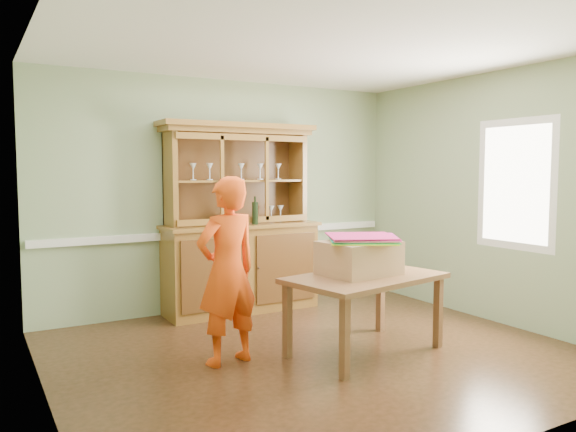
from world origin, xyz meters
TOP-DOWN VIEW (x-y plane):
  - floor at (0.00, 0.00)m, footprint 4.50×4.50m
  - ceiling at (0.00, 0.00)m, footprint 4.50×4.50m
  - wall_back at (0.00, 2.00)m, footprint 4.50×0.00m
  - wall_left at (-2.25, 0.00)m, footprint 0.00×4.00m
  - wall_right at (2.25, 0.00)m, footprint 0.00×4.00m
  - wall_front at (0.00, -2.00)m, footprint 4.50×0.00m
  - chair_rail at (0.00, 1.98)m, footprint 4.41×0.05m
  - framed_map at (-2.23, 0.30)m, footprint 0.03×0.60m
  - window_panel at (2.23, -0.30)m, footprint 0.03×0.96m
  - china_hutch at (0.05, 1.75)m, footprint 1.86×0.61m
  - dining_table at (0.39, -0.19)m, footprint 1.54×1.09m
  - cardboard_box at (0.37, -0.12)m, footprint 0.70×0.58m
  - kite_stack at (0.41, -0.13)m, footprint 0.78×0.78m
  - person at (-0.81, 0.16)m, footprint 0.64×0.48m

SIDE VIEW (x-z plane):
  - floor at x=0.00m, z-range 0.00..0.00m
  - dining_table at x=0.39m, z-range 0.27..0.97m
  - china_hutch at x=0.05m, z-range -0.32..1.86m
  - person at x=-0.81m, z-range 0.00..1.60m
  - cardboard_box at x=0.37m, z-range 0.70..1.00m
  - chair_rail at x=0.00m, z-range 0.86..0.94m
  - kite_stack at x=0.41m, z-range 1.00..1.06m
  - wall_back at x=0.00m, z-range -0.90..3.60m
  - wall_left at x=-2.25m, z-range -0.65..3.35m
  - wall_right at x=2.25m, z-range -0.65..3.35m
  - wall_front at x=0.00m, z-range -0.90..3.60m
  - window_panel at x=2.23m, z-range 0.82..2.18m
  - framed_map at x=-2.23m, z-range 1.32..1.78m
  - ceiling at x=0.00m, z-range 2.70..2.70m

